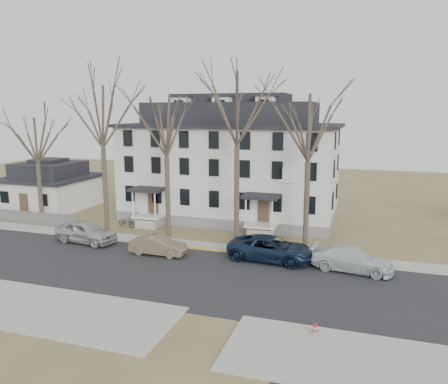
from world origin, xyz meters
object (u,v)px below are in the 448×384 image
(boarding_house, at_px, (231,164))
(car_silver, at_px, (86,232))
(bicycle_left, at_px, (126,222))
(tree_mid_left, at_px, (166,122))
(small_house, at_px, (51,187))
(car_navy, at_px, (271,249))
(tree_mid_right, at_px, (309,123))
(car_tan, at_px, (158,246))
(tree_center, at_px, (237,103))
(fire_hydrant, at_px, (315,330))
(tree_far_left, at_px, (101,112))
(car_white, at_px, (352,260))
(tree_bungalow, at_px, (36,137))

(boarding_house, height_order, car_silver, boarding_house)
(bicycle_left, bearing_deg, tree_mid_left, -91.98)
(tree_mid_left, bearing_deg, small_house, 159.97)
(car_navy, height_order, bicycle_left, car_navy)
(tree_mid_left, height_order, tree_mid_right, same)
(small_house, height_order, bicycle_left, small_house)
(small_house, xyz_separation_m, car_silver, (11.52, -10.02, -1.36))
(car_tan, distance_m, bicycle_left, 8.72)
(tree_center, xyz_separation_m, bicycle_left, (-10.85, 1.35, -10.60))
(car_navy, bearing_deg, car_tan, 103.61)
(fire_hydrant, bearing_deg, car_navy, 112.92)
(bicycle_left, bearing_deg, car_navy, -94.54)
(tree_mid_right, bearing_deg, small_house, 167.73)
(tree_far_left, xyz_separation_m, car_tan, (7.39, -4.73, -9.65))
(tree_mid_left, relative_size, car_silver, 2.43)
(tree_far_left, bearing_deg, tree_mid_left, 0.00)
(small_house, xyz_separation_m, car_white, (32.06, -9.94, -1.48))
(tree_far_left, distance_m, tree_bungalow, 7.34)
(tree_mid_right, xyz_separation_m, car_silver, (-16.98, -3.82, -8.71))
(car_tan, height_order, fire_hydrant, car_tan)
(car_navy, bearing_deg, tree_center, 50.75)
(tree_center, relative_size, tree_bungalow, 1.36)
(boarding_house, xyz_separation_m, tree_center, (3.00, -8.15, 5.71))
(tree_far_left, height_order, tree_center, tree_center)
(tree_mid_left, relative_size, car_white, 2.39)
(car_tan, bearing_deg, bicycle_left, 45.12)
(small_house, bearing_deg, car_navy, -19.81)
(tree_bungalow, xyz_separation_m, car_silver, (7.52, -3.82, -7.23))
(boarding_house, height_order, car_tan, boarding_house)
(small_house, xyz_separation_m, fire_hydrant, (30.75, -19.47, -1.88))
(car_navy, height_order, fire_hydrant, car_navy)
(boarding_house, height_order, car_white, boarding_house)
(car_navy, relative_size, fire_hydrant, 8.38)
(boarding_house, relative_size, bicycle_left, 11.21)
(boarding_house, height_order, tree_center, tree_center)
(tree_mid_left, bearing_deg, car_silver, -145.08)
(tree_far_left, height_order, car_silver, tree_far_left)
(tree_far_left, distance_m, car_white, 23.44)
(tree_bungalow, bearing_deg, bicycle_left, 9.43)
(tree_mid_right, relative_size, bicycle_left, 6.87)
(tree_mid_right, bearing_deg, car_navy, -119.86)
(small_house, distance_m, tree_center, 25.41)
(bicycle_left, bearing_deg, small_house, 81.89)
(tree_center, bearing_deg, car_navy, -43.43)
(small_house, bearing_deg, bicycle_left, -21.73)
(car_tan, xyz_separation_m, fire_hydrant, (12.35, -8.55, -0.33))
(tree_far_left, xyz_separation_m, tree_center, (12.00, 0.00, 0.74))
(car_silver, distance_m, bicycle_left, 5.23)
(tree_center, bearing_deg, tree_bungalow, 180.00)
(bicycle_left, xyz_separation_m, fire_hydrant, (18.60, -14.63, -0.12))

